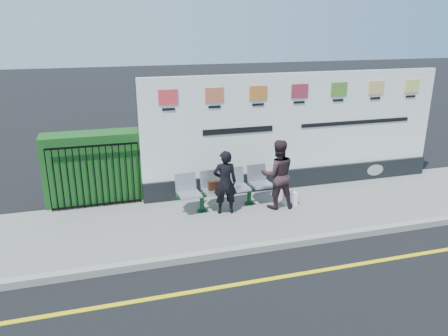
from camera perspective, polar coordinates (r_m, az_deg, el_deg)
name	(u,v)px	position (r m, az deg, el deg)	size (l,w,h in m)	color
ground	(355,265)	(8.70, 16.75, -12.03)	(80.00, 80.00, 0.00)	black
pavement	(298,209)	(10.59, 9.60, -5.36)	(14.00, 3.00, 0.12)	slate
kerb	(329,237)	(9.40, 13.54, -8.81)	(14.00, 0.18, 0.14)	gray
yellow_line	(355,265)	(8.69, 16.76, -12.01)	(14.00, 0.10, 0.01)	yellow
billboard	(296,139)	(11.51, 9.35, 3.78)	(8.00, 0.30, 3.00)	black
hedge	(94,167)	(11.00, -16.56, 0.10)	(2.35, 0.70, 1.70)	#174B18
railing	(95,176)	(10.60, -16.50, -1.05)	(2.05, 0.06, 1.54)	black
bench	(226,198)	(10.31, 0.27, -3.91)	(2.30, 0.59, 0.49)	#B0B3BA
woman_left	(225,182)	(9.86, 0.13, -1.88)	(0.54, 0.36, 1.49)	black
woman_right	(278,174)	(10.21, 7.02, -0.82)	(0.80, 0.63, 1.65)	#311F23
handbag_brown	(214,186)	(10.08, -1.33, -2.30)	(0.27, 0.11, 0.21)	black
carrier_bag_white	(290,198)	(10.64, 8.63, -3.92)	(0.32, 0.19, 0.32)	white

